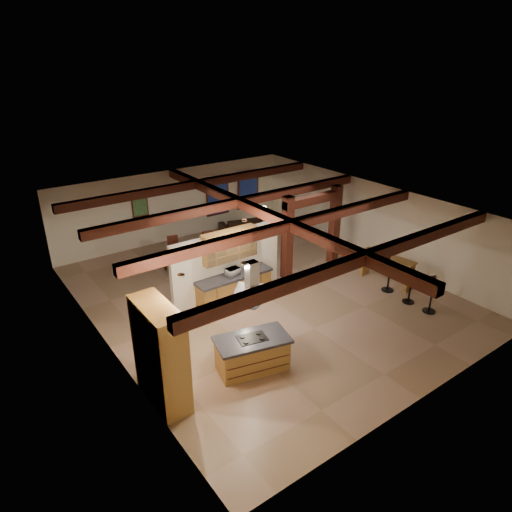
{
  "coord_description": "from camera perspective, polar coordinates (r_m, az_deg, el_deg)",
  "views": [
    {
      "loc": [
        -7.73,
        -10.35,
        7.15
      ],
      "look_at": [
        0.11,
        0.5,
        1.14
      ],
      "focal_mm": 32.0,
      "sensor_mm": 36.0,
      "label": 1
    }
  ],
  "objects": [
    {
      "name": "range_hood",
      "position": [
        10.61,
        -0.5,
        -6.2
      ],
      "size": [
        1.1,
        1.1,
        1.4
      ],
      "color": "silver",
      "rests_on": "room_walls"
    },
    {
      "name": "bar_stool_b",
      "position": [
        14.86,
        18.64,
        -3.6
      ],
      "size": [
        0.38,
        0.4,
        1.06
      ],
      "color": "black",
      "rests_on": "ground"
    },
    {
      "name": "side_table",
      "position": [
        20.59,
        0.99,
        4.6
      ],
      "size": [
        0.48,
        0.48,
        0.5
      ],
      "primitive_type": "cube",
      "rotation": [
        0.0,
        0.0,
        0.21
      ],
      "color": "#441611",
      "rests_on": "ground"
    },
    {
      "name": "room_walls",
      "position": [
        13.99,
        0.83,
        1.62
      ],
      "size": [
        12.0,
        12.0,
        12.0
      ],
      "color": "white",
      "rests_on": "ground"
    },
    {
      "name": "timber_posts",
      "position": [
        15.86,
        7.04,
        4.15
      ],
      "size": [
        2.5,
        0.3,
        2.9
      ],
      "color": "#441611",
      "rests_on": "ground"
    },
    {
      "name": "upper_display_cabinet",
      "position": [
        13.68,
        -3.31,
        1.35
      ],
      "size": [
        1.8,
        0.36,
        0.95
      ],
      "color": "#A47134",
      "rests_on": "partition_wall"
    },
    {
      "name": "table_lamp",
      "position": [
        20.42,
        1.0,
        5.95
      ],
      "size": [
        0.31,
        0.31,
        0.37
      ],
      "color": "black",
      "rests_on": "side_table"
    },
    {
      "name": "dining_chairs",
      "position": [
        16.58,
        -7.81,
        0.55
      ],
      "size": [
        2.09,
        2.09,
        1.11
      ],
      "color": "#441611",
      "rests_on": "ground"
    },
    {
      "name": "pantry_cabinet",
      "position": [
        10.24,
        -11.84,
        -11.93
      ],
      "size": [
        0.67,
        1.6,
        2.4
      ],
      "color": "#A47134",
      "rests_on": "ground"
    },
    {
      "name": "sofa",
      "position": [
        19.89,
        -1.64,
        4.01
      ],
      "size": [
        2.14,
        1.23,
        0.59
      ],
      "primitive_type": "imported",
      "rotation": [
        0.0,
        0.0,
        2.91
      ],
      "color": "black",
      "rests_on": "ground"
    },
    {
      "name": "dining_table",
      "position": [
        16.66,
        -7.77,
        -0.1
      ],
      "size": [
        2.23,
        1.54,
        0.72
      ],
      "primitive_type": "imported",
      "rotation": [
        0.0,
        0.0,
        0.21
      ],
      "color": "#411D10",
      "rests_on": "ground"
    },
    {
      "name": "partition_wall",
      "position": [
        14.13,
        -3.65,
        -1.21
      ],
      "size": [
        3.8,
        0.18,
        2.2
      ],
      "primitive_type": "cube",
      "color": "white",
      "rests_on": "ground"
    },
    {
      "name": "kitchen_island",
      "position": [
        11.34,
        -0.47,
        -12.04
      ],
      "size": [
        1.96,
        1.34,
        0.89
      ],
      "color": "#A47134",
      "rests_on": "ground"
    },
    {
      "name": "ground",
      "position": [
        14.77,
        0.79,
        -4.77
      ],
      "size": [
        12.0,
        12.0,
        0.0
      ],
      "primitive_type": "plane",
      "color": "tan",
      "rests_on": "ground"
    },
    {
      "name": "back_counter",
      "position": [
        14.12,
        -2.73,
        -4.05
      ],
      "size": [
        2.5,
        0.66,
        0.94
      ],
      "color": "#A47134",
      "rests_on": "ground"
    },
    {
      "name": "bar_counter",
      "position": [
        15.82,
        16.11,
        -1.05
      ],
      "size": [
        0.71,
        1.91,
        0.98
      ],
      "color": "#A47134",
      "rests_on": "ground"
    },
    {
      "name": "ceiling_beams",
      "position": [
        13.65,
        0.86,
        5.42
      ],
      "size": [
        10.0,
        12.0,
        0.28
      ],
      "color": "#441611",
      "rests_on": "room_walls"
    },
    {
      "name": "back_windows",
      "position": [
        20.2,
        -2.87,
        7.92
      ],
      "size": [
        2.7,
        0.07,
        1.7
      ],
      "color": "#441611",
      "rests_on": "room_walls"
    },
    {
      "name": "framed_art",
      "position": [
        18.27,
        -14.3,
        6.08
      ],
      "size": [
        0.65,
        0.05,
        0.85
      ],
      "color": "#441611",
      "rests_on": "room_walls"
    },
    {
      "name": "recessed_cans",
      "position": [
        10.78,
        -3.82,
        0.75
      ],
      "size": [
        3.16,
        2.46,
        0.03
      ],
      "color": "silver",
      "rests_on": "room_walls"
    },
    {
      "name": "bar_stool_a",
      "position": [
        14.54,
        21.01,
        -4.51
      ],
      "size": [
        0.41,
        0.43,
        1.11
      ],
      "color": "black",
      "rests_on": "ground"
    },
    {
      "name": "microwave",
      "position": [
        13.83,
        -2.92,
        -1.98
      ],
      "size": [
        0.45,
        0.33,
        0.23
      ],
      "primitive_type": "imported",
      "rotation": [
        0.0,
        0.0,
        3.25
      ],
      "color": "#AEAEB2",
      "rests_on": "back_counter"
    },
    {
      "name": "bar_stool_c",
      "position": [
        15.35,
        16.2,
        -2.22
      ],
      "size": [
        0.39,
        0.39,
        1.12
      ],
      "color": "black",
      "rests_on": "ground"
    }
  ]
}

